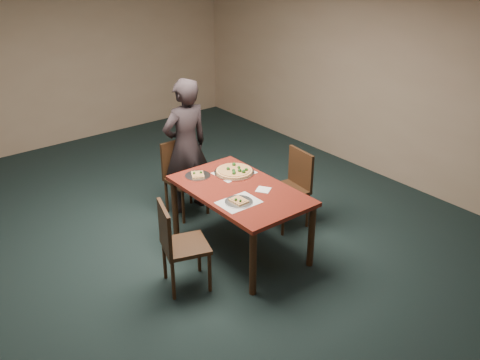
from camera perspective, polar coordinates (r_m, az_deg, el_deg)
ground at (r=6.06m, az=-3.26°, el=-6.85°), size 8.00×8.00×0.00m
room_shell at (r=5.33m, az=-3.73°, el=9.12°), size 8.00×8.00×8.00m
dining_table at (r=5.63m, az=0.00°, el=-1.76°), size 0.90×1.50×0.75m
chair_far at (r=6.53m, az=-6.18°, el=0.74°), size 0.43×0.43×0.91m
chair_left at (r=5.16m, az=-6.69°, el=-6.56°), size 0.53×0.53×0.91m
chair_right at (r=6.25m, az=5.62°, el=-0.41°), size 0.46×0.46×0.91m
diner at (r=6.47m, az=-5.80°, el=3.60°), size 0.61×0.40×1.67m
placemat_main at (r=5.94m, az=-0.62°, el=0.77°), size 0.42×0.32×0.00m
placemat_near at (r=5.32m, az=-0.13°, el=-2.39°), size 0.40×0.30×0.00m
pizza_pan at (r=5.93m, az=-0.60°, el=0.95°), size 0.45×0.45×0.07m
slice_plate_near at (r=5.31m, az=-0.14°, el=-2.28°), size 0.28×0.28×0.06m
slice_plate_far at (r=5.88m, az=-4.53°, el=0.53°), size 0.28×0.28×0.06m
napkin at (r=5.57m, az=2.51°, el=-1.04°), size 0.19×0.19×0.01m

